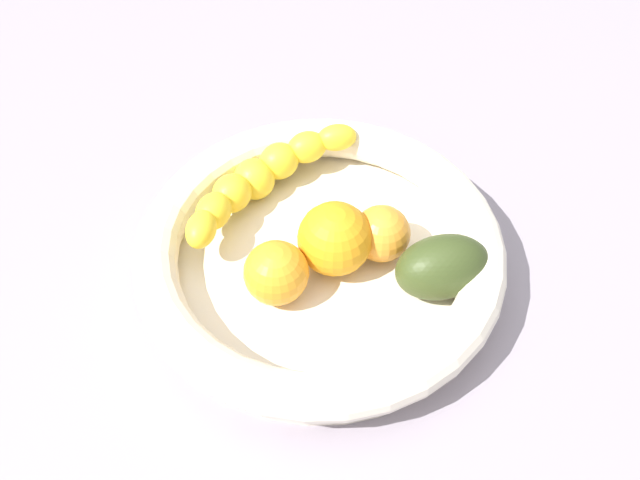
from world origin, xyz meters
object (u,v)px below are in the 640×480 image
(fruit_bowl, at_px, (320,254))
(orange_mid_right, at_px, (276,273))
(banana_draped_left, at_px, (260,178))
(orange_front, at_px, (335,240))
(orange_mid_left, at_px, (382,234))
(avocado_dark, at_px, (442,267))

(fruit_bowl, relative_size, orange_mid_right, 5.84)
(banana_draped_left, distance_m, orange_front, 0.11)
(fruit_bowl, bearing_deg, orange_front, 173.47)
(orange_mid_left, height_order, avocado_dark, avocado_dark)
(fruit_bowl, distance_m, orange_front, 0.03)
(fruit_bowl, bearing_deg, orange_mid_right, 46.48)
(orange_front, bearing_deg, banana_draped_left, -44.98)
(banana_draped_left, distance_m, orange_mid_right, 0.11)
(banana_draped_left, xyz_separation_m, orange_mid_left, (-0.11, 0.06, -0.00))
(banana_draped_left, relative_size, orange_mid_right, 3.00)
(fruit_bowl, xyz_separation_m, avocado_dark, (-0.10, 0.02, 0.02))
(banana_draped_left, xyz_separation_m, orange_front, (-0.07, 0.07, 0.01))
(banana_draped_left, bearing_deg, orange_front, 135.02)
(orange_front, bearing_deg, avocado_dark, 168.59)
(orange_mid_right, bearing_deg, fruit_bowl, -133.52)
(orange_front, bearing_deg, orange_mid_left, -158.35)
(banana_draped_left, relative_size, avocado_dark, 2.03)
(banana_draped_left, bearing_deg, fruit_bowl, 130.17)
(orange_mid_left, bearing_deg, orange_mid_right, 30.05)
(fruit_bowl, xyz_separation_m, orange_mid_left, (-0.05, -0.01, 0.01))
(orange_mid_left, bearing_deg, orange_front, 21.65)
(fruit_bowl, relative_size, orange_front, 4.96)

